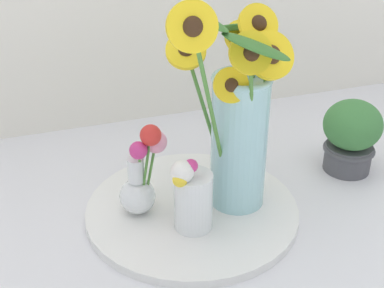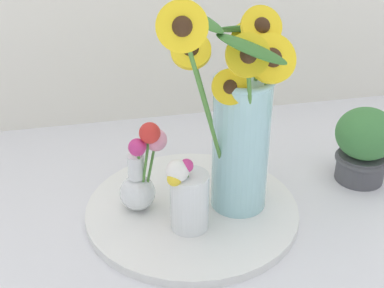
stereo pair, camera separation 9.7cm
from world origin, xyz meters
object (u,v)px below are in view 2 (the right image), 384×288
(vase_small_center, at_px, (188,197))
(vase_bulb_right, at_px, (141,174))
(serving_tray, at_px, (192,210))
(mason_jar_sunflowers, at_px, (240,124))
(potted_plant, at_px, (364,144))

(vase_small_center, distance_m, vase_bulb_right, 0.11)
(serving_tray, relative_size, mason_jar_sunflowers, 0.94)
(serving_tray, xyz_separation_m, potted_plant, (0.38, 0.05, 0.08))
(serving_tray, distance_m, vase_small_center, 0.10)
(vase_small_center, height_order, vase_bulb_right, vase_bulb_right)
(serving_tray, relative_size, vase_bulb_right, 2.18)
(serving_tray, xyz_separation_m, mason_jar_sunflowers, (0.09, -0.01, 0.18))
(serving_tray, distance_m, vase_bulb_right, 0.13)
(mason_jar_sunflowers, xyz_separation_m, vase_bulb_right, (-0.18, 0.02, -0.10))
(mason_jar_sunflowers, height_order, potted_plant, mason_jar_sunflowers)
(mason_jar_sunflowers, height_order, vase_small_center, mason_jar_sunflowers)
(vase_small_center, bearing_deg, serving_tray, 70.97)
(vase_bulb_right, bearing_deg, vase_small_center, -45.69)
(mason_jar_sunflowers, bearing_deg, vase_small_center, -154.58)
(mason_jar_sunflowers, xyz_separation_m, vase_small_center, (-0.11, -0.05, -0.11))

